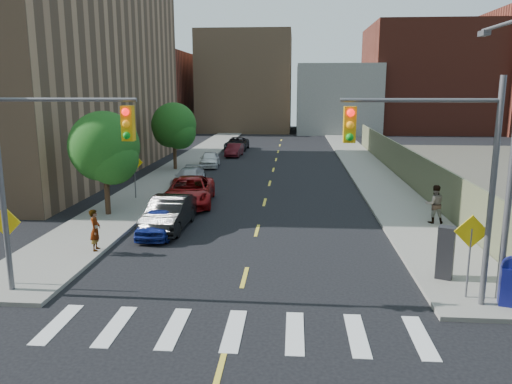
% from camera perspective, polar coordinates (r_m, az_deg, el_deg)
% --- Properties ---
extents(sidewalk_nw, '(3.50, 73.00, 0.15)m').
position_cam_1_polar(sidewalk_nw, '(51.56, -6.21, 4.42)').
color(sidewalk_nw, gray).
rests_on(sidewalk_nw, ground).
extents(sidewalk_ne, '(3.50, 73.00, 0.15)m').
position_cam_1_polar(sidewalk_ne, '(51.04, 11.21, 4.19)').
color(sidewalk_ne, gray).
rests_on(sidewalk_ne, ground).
extents(fence_north, '(0.12, 44.00, 2.50)m').
position_cam_1_polar(fence_north, '(37.98, 16.39, 3.16)').
color(fence_north, '#5C6244').
rests_on(fence_north, ground).
extents(bg_bldg_west, '(14.00, 18.00, 12.00)m').
position_cam_1_polar(bg_bldg_west, '(82.25, -12.58, 11.09)').
color(bg_bldg_west, '#592319').
rests_on(bg_bldg_west, ground).
extents(bg_bldg_midwest, '(14.00, 16.00, 15.00)m').
position_cam_1_polar(bg_bldg_midwest, '(81.13, -1.06, 12.41)').
color(bg_bldg_midwest, '#8C6B4C').
rests_on(bg_bldg_midwest, ground).
extents(bg_bldg_center, '(12.00, 16.00, 10.00)m').
position_cam_1_polar(bg_bldg_center, '(79.02, 9.13, 10.47)').
color(bg_bldg_center, gray).
rests_on(bg_bldg_center, ground).
extents(bg_bldg_east, '(18.00, 18.00, 16.00)m').
position_cam_1_polar(bg_bldg_east, '(83.28, 18.95, 12.12)').
color(bg_bldg_east, '#592319').
rests_on(bg_bldg_east, ground).
extents(signal_nw, '(4.59, 0.30, 7.00)m').
position_cam_1_polar(signal_nw, '(16.77, -22.97, 3.62)').
color(signal_nw, '#59595E').
rests_on(signal_nw, ground).
extents(signal_ne, '(4.59, 0.30, 7.00)m').
position_cam_1_polar(signal_ne, '(15.51, 20.42, 3.22)').
color(signal_ne, '#59595E').
rests_on(signal_ne, ground).
extents(streetlight_ne, '(0.25, 3.70, 9.00)m').
position_cam_1_polar(streetlight_ne, '(17.01, 26.99, 5.72)').
color(streetlight_ne, '#59595E').
rests_on(streetlight_ne, ground).
extents(warn_sign_nw, '(1.06, 0.06, 2.83)m').
position_cam_1_polar(warn_sign_nw, '(18.56, -26.64, -3.98)').
color(warn_sign_nw, '#59595E').
rests_on(warn_sign_nw, ground).
extents(warn_sign_ne, '(1.06, 0.06, 2.83)m').
position_cam_1_polar(warn_sign_ne, '(16.87, 23.33, -5.19)').
color(warn_sign_ne, '#59595E').
rests_on(warn_sign_ne, ground).
extents(warn_sign_midwest, '(1.06, 0.06, 2.83)m').
position_cam_1_polar(warn_sign_midwest, '(30.64, -13.73, 2.74)').
color(warn_sign_midwest, '#59595E').
rests_on(warn_sign_midwest, ground).
extents(tree_west_near, '(3.66, 3.64, 5.52)m').
position_cam_1_polar(tree_west_near, '(26.82, -16.90, 4.52)').
color(tree_west_near, '#332114').
rests_on(tree_west_near, ground).
extents(tree_west_far, '(3.66, 3.64, 5.52)m').
position_cam_1_polar(tree_west_far, '(41.09, -9.34, 7.24)').
color(tree_west_far, '#332114').
rests_on(tree_west_far, ground).
extents(parked_car_blue, '(1.52, 3.76, 1.28)m').
position_cam_1_polar(parked_car_blue, '(23.33, -10.99, -3.33)').
color(parked_car_blue, navy).
rests_on(parked_car_blue, ground).
extents(parked_car_black, '(1.77, 4.81, 1.57)m').
position_cam_1_polar(parked_car_black, '(24.13, -9.90, -2.42)').
color(parked_car_black, black).
rests_on(parked_car_black, ground).
extents(parked_car_red, '(3.18, 5.92, 1.58)m').
position_cam_1_polar(parked_car_red, '(29.11, -7.58, 0.10)').
color(parked_car_red, maroon).
rests_on(parked_car_red, ground).
extents(parked_car_silver, '(1.94, 4.35, 1.24)m').
position_cam_1_polar(parked_car_silver, '(34.56, -7.69, 1.66)').
color(parked_car_silver, '#A3A4AB').
rests_on(parked_car_silver, ground).
extents(parked_car_white, '(1.87, 3.98, 1.32)m').
position_cam_1_polar(parked_car_white, '(42.92, -5.31, 3.74)').
color(parked_car_white, white).
rests_on(parked_car_white, ground).
extents(parked_car_maroon, '(1.56, 3.88, 1.25)m').
position_cam_1_polar(parked_car_maroon, '(49.49, -2.48, 4.82)').
color(parked_car_maroon, '#430D13').
rests_on(parked_car_maroon, ground).
extents(parked_car_grey, '(2.42, 5.02, 1.38)m').
position_cam_1_polar(parked_car_grey, '(54.60, -2.22, 5.54)').
color(parked_car_grey, black).
rests_on(parked_car_grey, ground).
extents(mailbox, '(0.73, 0.63, 1.53)m').
position_cam_1_polar(mailbox, '(17.16, 27.15, -9.14)').
color(mailbox, navy).
rests_on(mailbox, sidewalk_ne).
extents(payphone, '(0.68, 0.63, 1.85)m').
position_cam_1_polar(payphone, '(18.52, 20.83, -6.49)').
color(payphone, black).
rests_on(payphone, sidewalk_ne).
extents(pedestrian_west, '(0.49, 0.67, 1.70)m').
position_cam_1_polar(pedestrian_west, '(21.29, -17.90, -4.15)').
color(pedestrian_west, gray).
rests_on(pedestrian_west, sidewalk_nw).
extents(pedestrian_east, '(0.92, 0.72, 1.89)m').
position_cam_1_polar(pedestrian_east, '(25.83, 19.73, -1.31)').
color(pedestrian_east, gray).
rests_on(pedestrian_east, sidewalk_ne).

